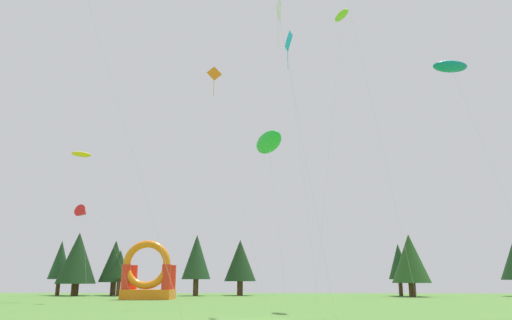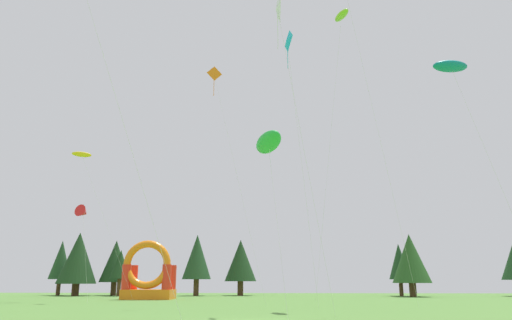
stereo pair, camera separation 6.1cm
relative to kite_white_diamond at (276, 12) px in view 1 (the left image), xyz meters
name	(u,v)px [view 1 (the left image)]	position (x,y,z in m)	size (l,w,h in m)	color
kite_white_diamond	(276,12)	(0.00, 0.00, 0.00)	(3.44, 4.53, 18.23)	white
kite_red_delta	(83,212)	(-19.99, 22.42, -8.60)	(2.17, 1.68, 9.64)	red
kite_green_parafoil	(268,142)	(-0.59, 3.38, -7.03)	(2.50, 5.00, 11.18)	green
kite_lime_parafoil	(341,16)	(6.08, 15.27, 8.73)	(3.25, 12.66, 26.79)	#8CD826
kite_orange_diamond	(214,77)	(-6.00, 16.65, 3.43)	(5.54, 2.61, 21.66)	orange
kite_teal_parafoil	(450,67)	(11.84, 5.53, -1.17)	(7.76, 4.22, 16.93)	#0C7F7A
kite_cyan_diamond	(286,43)	(0.74, 8.99, 2.76)	(2.61, 5.00, 21.03)	#19B7CC
kite_yellow_parafoil	(81,155)	(-22.67, 26.89, -1.29)	(7.53, 3.12, 16.64)	yellow
inflatable_orange_dome	(148,279)	(-15.47, 31.76, -15.13)	(5.78, 3.74, 6.72)	orange
tree_row_0	(60,260)	(-32.95, 46.55, -12.37)	(3.25, 3.25, 8.01)	#4C331E
tree_row_1	(78,258)	(-29.51, 44.56, -12.16)	(5.64, 5.64, 9.04)	#4C331E
tree_row_2	(115,261)	(-24.67, 46.68, -12.57)	(4.43, 4.43, 8.02)	#4C331E
tree_row_3	(120,265)	(-22.79, 43.40, -13.16)	(2.87, 2.87, 6.40)	#4C331E
tree_row_4	(197,257)	(-12.18, 45.65, -12.02)	(4.19, 4.19, 8.72)	#4C331E
tree_row_5	(240,261)	(-5.86, 46.92, -12.50)	(4.68, 4.68, 8.05)	#4C331E
tree_row_6	(399,262)	(17.24, 46.34, -12.73)	(3.11, 3.11, 7.33)	#4C331E
tree_row_7	(410,259)	(17.90, 42.67, -12.43)	(5.20, 5.20, 8.38)	#4C331E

